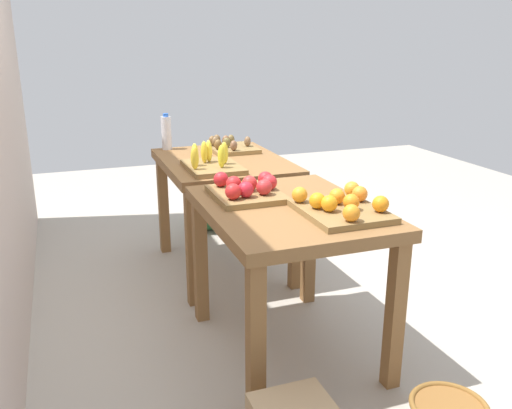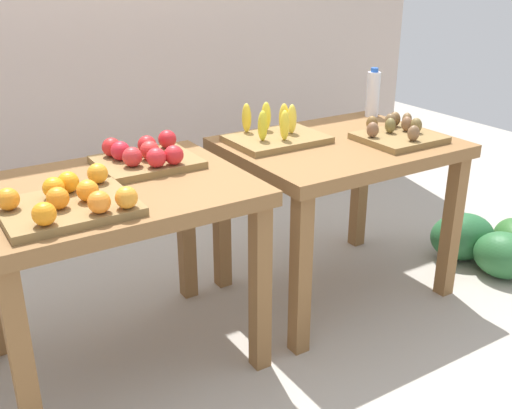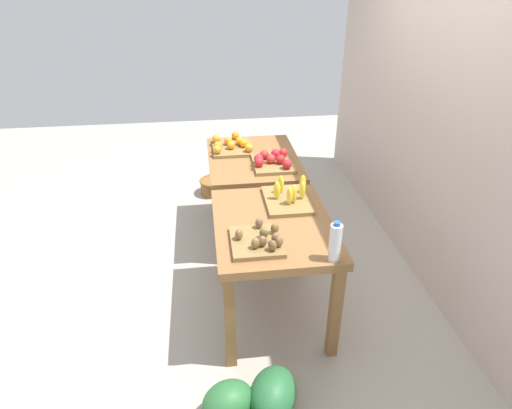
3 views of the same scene
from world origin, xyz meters
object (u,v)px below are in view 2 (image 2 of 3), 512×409
Objects in this scene: apple_bin at (146,156)px; banana_crate at (276,134)px; display_table_left at (114,214)px; watermelon_pile at (489,243)px; kiwi_bin at (398,133)px; water_bottle at (373,94)px; display_table_right at (338,165)px; orange_bin at (70,201)px.

apple_bin is 0.91× the size of banana_crate.
display_table_left is 2.12m from watermelon_pile.
water_bottle reaches higher than kiwi_bin.
display_table_right is at bearing 164.63° from watermelon_pile.
water_bottle is at bearing 32.09° from display_table_right.
display_table_left is at bearing 172.96° from watermelon_pile.
banana_crate is (0.86, 0.15, 0.16)m from display_table_left.
apple_bin is at bearing -179.28° from banana_crate.
water_bottle is at bearing 62.94° from kiwi_bin.
banana_crate is 0.58m from kiwi_bin.
banana_crate is 0.74m from water_bottle.
banana_crate is 1.68× the size of water_bottle.
orange_bin is at bearing -172.35° from display_table_right.
display_table_right is 0.32m from kiwi_bin.
orange_bin is at bearing 178.12° from watermelon_pile.
water_bottle is 1.06m from watermelon_pile.
display_table_left is 0.31m from orange_bin.
banana_crate is (0.65, 0.01, -0.00)m from apple_bin.
watermelon_pile is at bearing -10.43° from kiwi_bin.
apple_bin is 1.11× the size of kiwi_bin.
display_table_right is 3.98× the size of water_bottle.
apple_bin is 1.39m from water_bottle.
apple_bin reaches higher than kiwi_bin.
orange_bin reaches higher than kiwi_bin.
display_table_left is 1.12m from display_table_right.
banana_crate reaches higher than display_table_left.
kiwi_bin is (0.25, -0.13, 0.15)m from display_table_right.
display_table_left is 1.57× the size of watermelon_pile.
water_bottle is at bearing 10.38° from display_table_left.
display_table_right is 0.34m from banana_crate.
water_bottle reaches higher than apple_bin.
banana_crate is at bearing 151.14° from kiwi_bin.
apple_bin is (0.20, 0.14, 0.16)m from display_table_left.
orange_bin is at bearing -138.85° from display_table_left.
water_bottle is (0.46, 0.29, 0.24)m from display_table_right.
display_table_right is 1.57× the size of watermelon_pile.
banana_crate is at bearing 161.04° from watermelon_pile.
display_table_left is at bearing -169.62° from water_bottle.
display_table_left and display_table_right have the same top height.
orange_bin is 2.35m from watermelon_pile.
kiwi_bin is 0.54× the size of watermelon_pile.
water_bottle is at bearing 14.68° from orange_bin.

